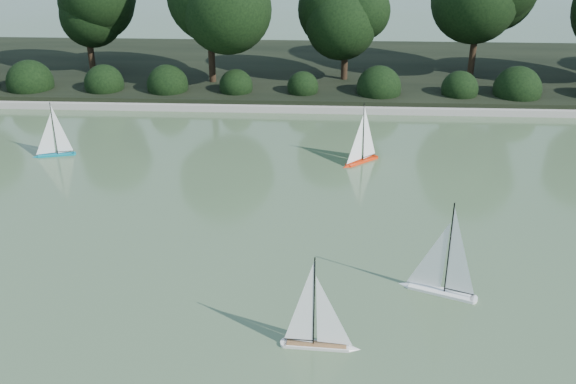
{
  "coord_description": "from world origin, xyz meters",
  "views": [
    {
      "loc": [
        0.27,
        -8.07,
        5.55
      ],
      "look_at": [
        -0.26,
        2.24,
        0.7
      ],
      "focal_mm": 40.0,
      "sensor_mm": 36.0,
      "label": 1
    }
  ],
  "objects": [
    {
      "name": "ground",
      "position": [
        0.0,
        0.0,
        0.0
      ],
      "size": [
        80.0,
        80.0,
        0.0
      ],
      "primitive_type": "plane",
      "color": "#364B2D",
      "rests_on": "ground"
    },
    {
      "name": "far_bank",
      "position": [
        0.0,
        13.0,
        0.15
      ],
      "size": [
        40.0,
        8.0,
        0.3
      ],
      "primitive_type": "cube",
      "color": "black",
      "rests_on": "ground"
    },
    {
      "name": "sailboat_white_b",
      "position": [
        0.37,
        -1.14,
        0.23
      ],
      "size": [
        1.09,
        0.23,
        1.49
      ],
      "color": "silver",
      "rests_on": "ground"
    },
    {
      "name": "sailboat_teal",
      "position": [
        -5.88,
        5.42,
        0.21
      ],
      "size": [
        0.98,
        0.39,
        1.35
      ],
      "color": "#057586",
      "rests_on": "ground"
    },
    {
      "name": "tree_line",
      "position": [
        1.23,
        11.44,
        2.64
      ],
      "size": [
        26.31,
        3.93,
        4.39
      ],
      "color": "black",
      "rests_on": "ground"
    },
    {
      "name": "pond_coping",
      "position": [
        0.0,
        9.0,
        0.09
      ],
      "size": [
        40.0,
        0.35,
        0.18
      ],
      "primitive_type": "cube",
      "color": "gray",
      "rests_on": "ground"
    },
    {
      "name": "sailboat_white_a",
      "position": [
        2.09,
        0.26,
        0.26
      ],
      "size": [
        1.19,
        0.61,
        1.66
      ],
      "color": "silver",
      "rests_on": "ground"
    },
    {
      "name": "sailboat_orange",
      "position": [
        1.19,
        5.36,
        0.23
      ],
      "size": [
        0.89,
        0.8,
        1.45
      ],
      "color": "red",
      "rests_on": "ground"
    },
    {
      "name": "shrub_hedge",
      "position": [
        0.0,
        9.9,
        0.45
      ],
      "size": [
        29.1,
        1.1,
        1.1
      ],
      "color": "black",
      "rests_on": "ground"
    }
  ]
}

